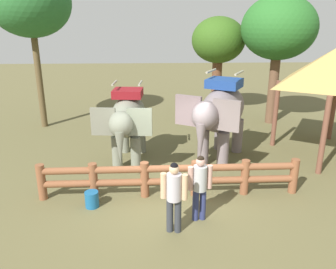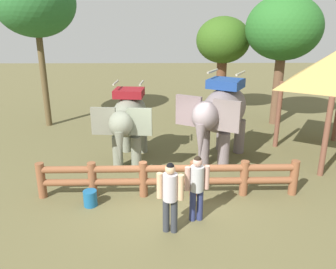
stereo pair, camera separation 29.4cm
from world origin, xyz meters
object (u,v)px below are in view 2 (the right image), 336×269
elephant_near_left (129,119)px  tree_far_right (223,42)px  tourist_man_in_blue (170,193)px  elephant_center (222,113)px  tourist_woman_in_black (197,184)px  tree_back_center (35,3)px  tree_far_left (284,29)px  feed_bucket (90,198)px  log_fence (169,177)px

elephant_near_left → tree_far_right: (4.20, 6.49, 2.10)m
elephant_near_left → tourist_man_in_blue: (1.34, -4.22, -0.55)m
elephant_center → tourist_woman_in_black: size_ratio=2.11×
tree_back_center → elephant_near_left: bearing=-46.0°
elephant_center → tree_back_center: size_ratio=0.53×
elephant_near_left → tourist_woman_in_black: 4.27m
elephant_near_left → tree_far_left: size_ratio=0.56×
feed_bucket → tourist_woman_in_black: bearing=-14.6°
tree_far_left → tourist_man_in_blue: bearing=-120.6°
log_fence → feed_bucket: 2.24m
elephant_near_left → elephant_center: size_ratio=0.90×
log_fence → feed_bucket: size_ratio=16.81×
tourist_woman_in_black → elephant_near_left: bearing=118.3°
elephant_center → feed_bucket: size_ratio=8.33×
tourist_man_in_blue → feed_bucket: bearing=150.4°
tree_back_center → feed_bucket: (3.45, -7.42, -5.23)m
tourist_man_in_blue → tree_back_center: tree_back_center is taller
log_fence → elephant_near_left: bearing=118.3°
elephant_center → feed_bucket: elephant_center is taller
elephant_center → tourist_woman_in_black: 4.04m
tree_back_center → feed_bucket: 9.71m
tourist_woman_in_black → tourist_man_in_blue: (-0.67, -0.49, 0.03)m
log_fence → tree_far_right: size_ratio=1.51×
tourist_man_in_blue → tree_back_center: 11.20m
elephant_center → tree_far_left: tree_far_left is taller
tourist_woman_in_black → tree_back_center: tree_back_center is taller
tree_far_left → tree_far_right: 3.10m
tree_far_right → feed_bucket: bearing=-117.9°
log_fence → elephant_center: size_ratio=2.02×
tree_back_center → feed_bucket: tree_back_center is taller
tree_far_left → tree_far_right: tree_far_left is taller
tree_back_center → feed_bucket: size_ratio=15.69×
tree_back_center → tree_far_right: size_ratio=1.41×
tourist_man_in_blue → log_fence: bearing=90.3°
log_fence → tree_far_left: tree_far_left is taller
log_fence → elephant_near_left: size_ratio=2.25×
tree_far_left → feed_bucket: size_ratio=13.24×
elephant_near_left → tourist_woman_in_black: (2.00, -3.73, -0.58)m
elephant_center → tree_far_right: size_ratio=0.75×
elephant_center → tree_far_left: 6.20m
elephant_center → tree_back_center: 9.38m
log_fence → elephant_center: (1.86, 2.53, 1.18)m
elephant_center → feed_bucket: (-4.01, -3.06, -1.56)m
elephant_near_left → tourist_man_in_blue: bearing=-72.4°
elephant_near_left → tourist_woman_in_black: elephant_near_left is taller
elephant_center → tree_far_left: (3.36, 4.53, 2.59)m
log_fence → tree_far_left: (5.22, 7.05, 3.77)m
log_fence → elephant_center: elephant_center is taller
tourist_woman_in_black → tree_back_center: 11.20m
elephant_near_left → tree_far_left: bearing=35.0°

